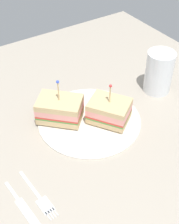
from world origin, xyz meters
TOP-DOWN VIEW (x-y plane):
  - ground_plane at (0.00, 0.00)cm, footprint 91.54×91.54cm
  - plate at (0.00, 0.00)cm, footprint 24.42×24.42cm
  - sandwich_half_front at (-2.63, -3.73)cm, footprint 11.49×10.93cm
  - sandwich_half_back at (4.03, 5.62)cm, footprint 11.95×12.01cm
  - drink_glass at (0.65, -21.85)cm, footprint 7.13×7.13cm
  - fork at (-13.08, 19.55)cm, footprint 12.97×2.45cm
  - knife at (-12.58, 22.99)cm, footprint 11.95×2.10cm

SIDE VIEW (x-z plane):
  - ground_plane at x=0.00cm, z-range -2.00..0.00cm
  - fork at x=-13.08cm, z-range 0.00..0.35cm
  - knife at x=-12.58cm, z-range 0.00..0.35cm
  - plate at x=0.00cm, z-range 0.00..0.86cm
  - sandwich_half_front at x=-2.63cm, z-range -1.57..8.43cm
  - sandwich_half_back at x=4.03cm, z-range -1.83..8.93cm
  - drink_glass at x=0.65cm, z-range -0.73..10.48cm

